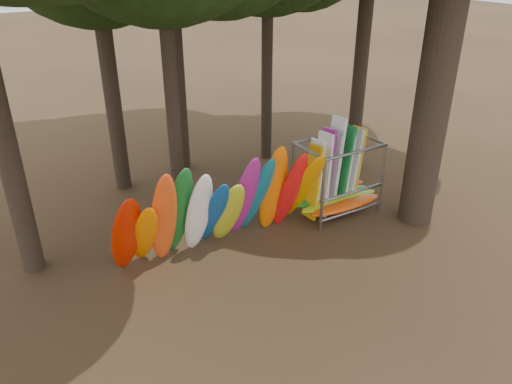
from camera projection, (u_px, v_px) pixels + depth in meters
ground at (293, 259)px, 13.24m from camera, size 120.00×120.00×0.00m
lake at (9, 13)px, 59.40m from camera, size 160.00×160.00×0.00m
kayak_row at (224, 207)px, 12.99m from camera, size 5.87×2.08×3.14m
storage_rack at (336, 180)px, 15.18m from camera, size 3.16×1.56×2.92m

